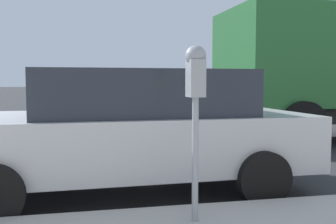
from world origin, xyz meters
TOP-DOWN VIEW (x-y plane):
  - ground_plane at (0.00, 0.00)m, footprint 220.00×220.00m
  - parking_meter at (-2.68, -0.93)m, footprint 0.21×0.19m
  - car_silver at (-1.08, -0.52)m, footprint 2.23×4.74m

SIDE VIEW (x-z plane):
  - ground_plane at x=0.00m, z-range 0.00..0.00m
  - car_silver at x=-1.08m, z-range 0.04..1.61m
  - parking_meter at x=-2.68m, z-range 0.57..2.19m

